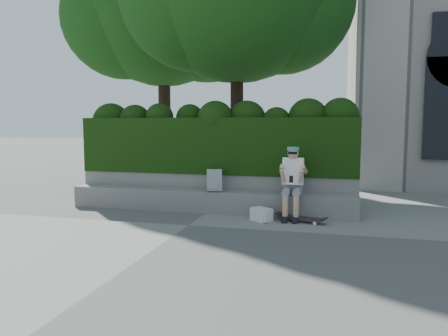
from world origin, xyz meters
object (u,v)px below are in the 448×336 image
(skateboard, at_px, (301,218))
(backpack_ground, at_px, (261,214))
(person, at_px, (293,180))
(backpack_plaid, at_px, (214,180))

(skateboard, height_order, backpack_ground, backpack_ground)
(person, relative_size, backpack_ground, 3.69)
(skateboard, height_order, backpack_plaid, backpack_plaid)
(person, xyz_separation_m, skateboard, (0.19, -0.28, -0.68))
(skateboard, bearing_deg, backpack_ground, -155.53)
(backpack_plaid, bearing_deg, person, -20.38)
(person, relative_size, skateboard, 1.53)
(backpack_plaid, bearing_deg, backpack_ground, -40.97)
(person, bearing_deg, backpack_ground, -145.08)
(person, height_order, backpack_ground, person)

